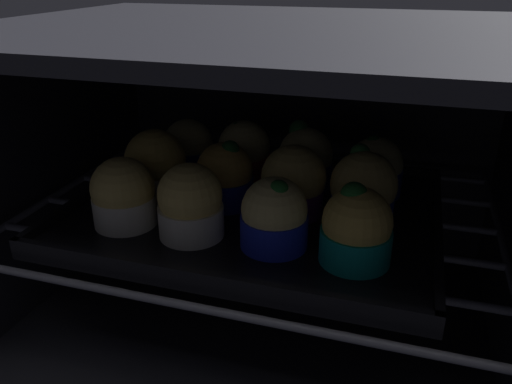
{
  "coord_description": "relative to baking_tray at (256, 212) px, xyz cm",
  "views": [
    {
      "loc": [
        16.13,
        -30.86,
        41.1
      ],
      "look_at": [
        0.0,
        20.71,
        17.17
      ],
      "focal_mm": 36.19,
      "sensor_mm": 36.0,
      "label": 1
    }
  ],
  "objects": [
    {
      "name": "muffin_row2_col2",
      "position": [
        3.93,
        8.07,
        3.99
      ],
      "size": [
        6.78,
        6.78,
        8.26
      ],
      "color": "#1928B7",
      "rests_on": "baking_tray"
    },
    {
      "name": "muffin_row1_col1",
      "position": [
        -3.8,
        0.04,
        3.89
      ],
      "size": [
        6.76,
        6.76,
        7.89
      ],
      "color": "#1928B7",
      "rests_on": "baking_tray"
    },
    {
      "name": "muffin_row1_col2",
      "position": [
        4.36,
        0.0,
        4.16
      ],
      "size": [
        7.28,
        7.28,
        7.99
      ],
      "color": "#7A238C",
      "rests_on": "baking_tray"
    },
    {
      "name": "muffin_row2_col0",
      "position": [
        -12.21,
        8.49,
        3.62
      ],
      "size": [
        6.76,
        6.76,
        7.16
      ],
      "color": "#1928B7",
      "rests_on": "baking_tray"
    },
    {
      "name": "muffin_row1_col3",
      "position": [
        12.02,
        -0.18,
        4.28
      ],
      "size": [
        7.16,
        7.16,
        8.53
      ],
      "color": "#1928B7",
      "rests_on": "baking_tray"
    },
    {
      "name": "muffin_row0_col3",
      "position": [
        12.4,
        -8.42,
        3.96
      ],
      "size": [
        6.76,
        6.76,
        8.04
      ],
      "color": "#0C8C84",
      "rests_on": "baking_tray"
    },
    {
      "name": "muffin_row2_col1",
      "position": [
        -4.15,
        8.12,
        4.05
      ],
      "size": [
        6.76,
        6.76,
        7.77
      ],
      "color": "red",
      "rests_on": "baking_tray"
    },
    {
      "name": "baking_tray",
      "position": [
        0.0,
        0.0,
        0.0
      ],
      "size": [
        40.92,
        32.72,
        2.2
      ],
      "color": "black",
      "rests_on": "oven_rack"
    },
    {
      "name": "muffin_row2_col3",
      "position": [
        12.48,
        8.31,
        3.63
      ],
      "size": [
        6.76,
        6.76,
        7.34
      ],
      "color": "#1928B7",
      "rests_on": "baking_tray"
    },
    {
      "name": "muffin_row1_col0",
      "position": [
        -12.41,
        -0.32,
        4.38
      ],
      "size": [
        7.27,
        7.27,
        8.31
      ],
      "color": "silver",
      "rests_on": "baking_tray"
    },
    {
      "name": "oven_cavity",
      "position": [
        0.0,
        5.54,
        2.32
      ],
      "size": [
        59.0,
        47.0,
        37.0
      ],
      "color": "black",
      "rests_on": "ground"
    },
    {
      "name": "muffin_row0_col0",
      "position": [
        -12.31,
        -8.0,
        3.96
      ],
      "size": [
        6.8,
        6.8,
        7.54
      ],
      "color": "silver",
      "rests_on": "baking_tray"
    },
    {
      "name": "muffin_row0_col2",
      "position": [
        4.34,
        -7.86,
        3.74
      ],
      "size": [
        6.76,
        6.76,
        7.45
      ],
      "color": "#1928B7",
      "rests_on": "baking_tray"
    },
    {
      "name": "oven_rack",
      "position": [
        0.0,
        1.29,
        -1.08
      ],
      "size": [
        54.8,
        42.0,
        0.8
      ],
      "color": "#51515B",
      "rests_on": "oven_cavity"
    },
    {
      "name": "muffin_row0_col1",
      "position": [
        -4.41,
        -8.27,
        4.13
      ],
      "size": [
        6.76,
        6.76,
        7.87
      ],
      "color": "silver",
      "rests_on": "baking_tray"
    }
  ]
}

